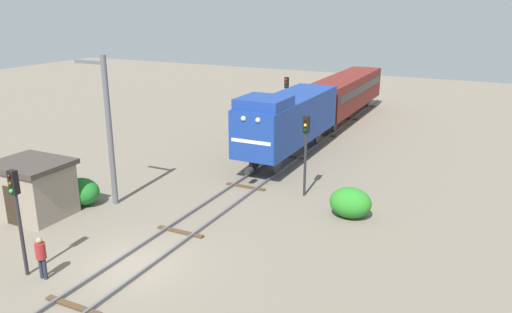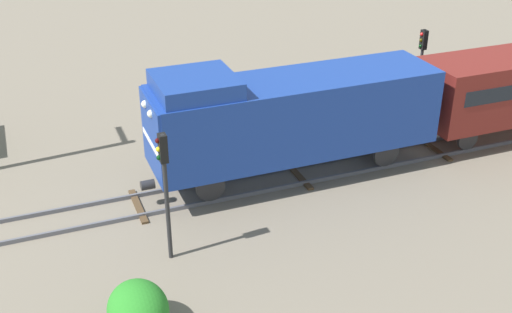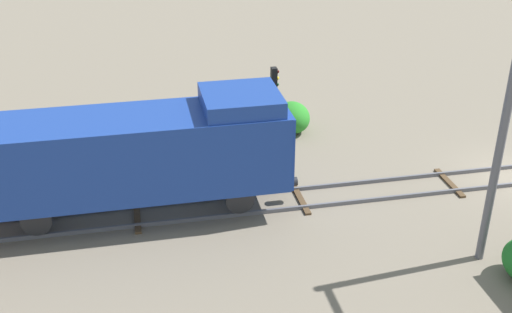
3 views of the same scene
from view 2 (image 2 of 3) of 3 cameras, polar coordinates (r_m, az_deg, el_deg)
name	(u,v)px [view 2 (image 2 of 3)]	position (r m, az deg, el deg)	size (l,w,h in m)	color
locomotive	(290,114)	(24.23, 3.08, 3.82)	(2.90, 11.60, 4.60)	navy
traffic_signal_mid	(165,175)	(19.56, -8.13, -1.63)	(0.32, 0.34, 4.40)	#262628
traffic_signal_far	(421,57)	(31.07, 14.49, 8.59)	(0.32, 0.34, 4.14)	#262628
bush_mid	(138,310)	(18.18, -10.44, -13.27)	(2.04, 1.67, 1.48)	#298226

